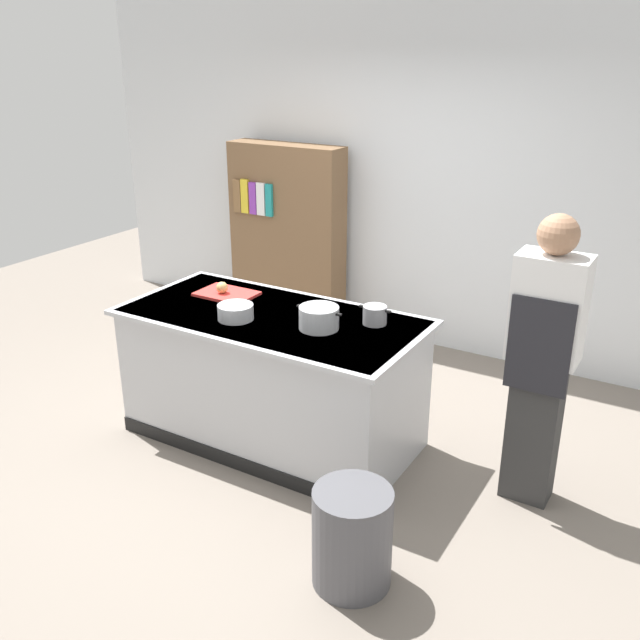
% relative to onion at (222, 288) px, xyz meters
% --- Properties ---
extents(ground_plane, '(10.00, 10.00, 0.00)m').
position_rel_onion_xyz_m(ground_plane, '(0.50, -0.14, -0.96)').
color(ground_plane, slate).
extents(back_wall, '(6.40, 0.12, 3.00)m').
position_rel_onion_xyz_m(back_wall, '(0.50, 1.96, 0.54)').
color(back_wall, silver).
rests_on(back_wall, ground_plane).
extents(counter_island, '(1.98, 0.98, 0.90)m').
position_rel_onion_xyz_m(counter_island, '(0.50, -0.14, -0.49)').
color(counter_island, '#B7BABF').
rests_on(counter_island, ground_plane).
extents(cutting_board, '(0.40, 0.28, 0.02)m').
position_rel_onion_xyz_m(cutting_board, '(0.02, 0.02, -0.05)').
color(cutting_board, red).
rests_on(cutting_board, counter_island).
extents(onion, '(0.08, 0.08, 0.08)m').
position_rel_onion_xyz_m(onion, '(0.00, 0.00, 0.00)').
color(onion, tan).
rests_on(onion, cutting_board).
extents(stock_pot, '(0.31, 0.25, 0.14)m').
position_rel_onion_xyz_m(stock_pot, '(0.88, -0.17, 0.01)').
color(stock_pot, '#B7BABF').
rests_on(stock_pot, counter_island).
extents(sauce_pan, '(0.22, 0.15, 0.12)m').
position_rel_onion_xyz_m(sauce_pan, '(1.14, 0.08, -0.00)').
color(sauce_pan, '#99999E').
rests_on(sauce_pan, counter_island).
extents(mixing_bowl, '(0.23, 0.23, 0.10)m').
position_rel_onion_xyz_m(mixing_bowl, '(0.34, -0.30, -0.01)').
color(mixing_bowl, '#B7BABF').
rests_on(mixing_bowl, counter_island).
extents(trash_bin, '(0.40, 0.40, 0.53)m').
position_rel_onion_xyz_m(trash_bin, '(1.62, -1.08, -0.70)').
color(trash_bin, '#4C4C51').
rests_on(trash_bin, ground_plane).
extents(person_chef, '(0.38, 0.25, 1.72)m').
position_rel_onion_xyz_m(person_chef, '(2.17, 0.09, -0.05)').
color(person_chef, '#303030').
rests_on(person_chef, ground_plane).
extents(bookshelf, '(1.10, 0.31, 1.70)m').
position_rel_onion_xyz_m(bookshelf, '(-0.56, 1.66, -0.11)').
color(bookshelf, brown).
rests_on(bookshelf, ground_plane).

